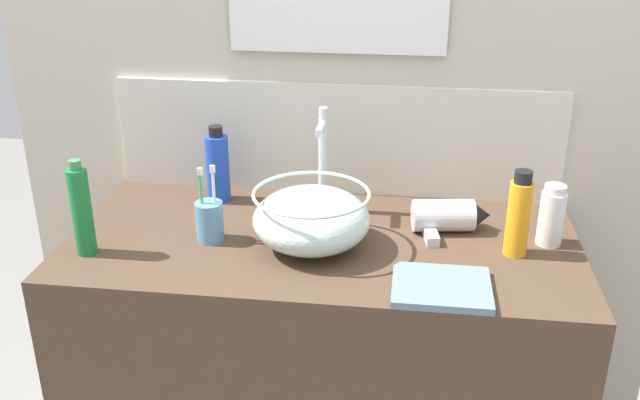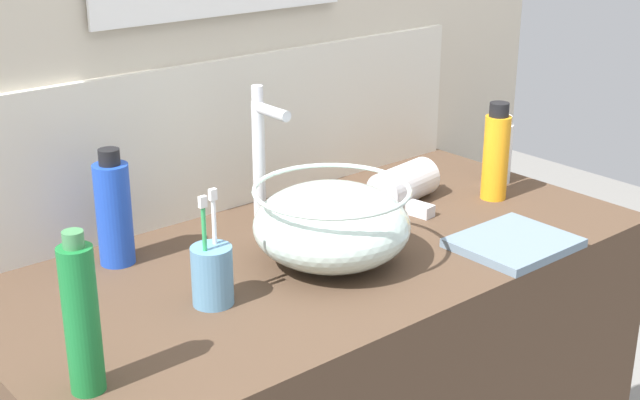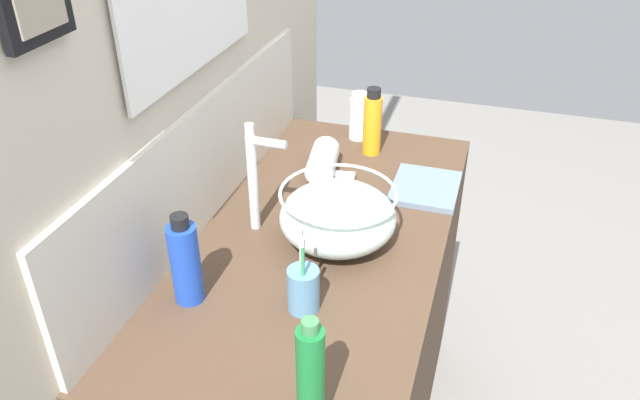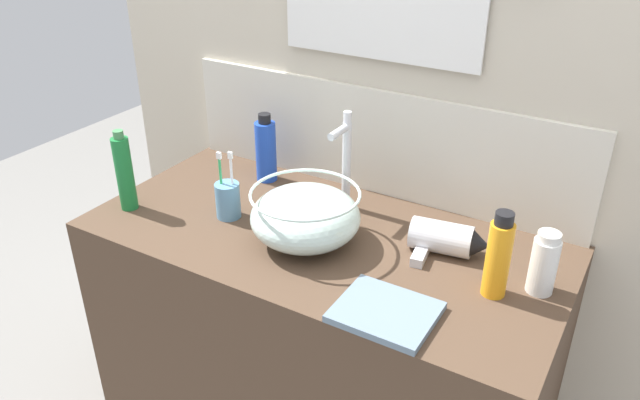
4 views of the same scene
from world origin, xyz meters
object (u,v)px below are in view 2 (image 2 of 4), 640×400
object	(u,v)px
hair_drier	(409,183)
spray_bottle	(496,154)
faucet	(261,151)
hand_towel	(514,243)
shampoo_bottle	(498,150)
soap_dispenser	(114,212)
toothbrush_cup	(212,274)
glass_bowl_sink	(332,224)
lotion_bottle	(81,318)

from	to	relation	value
hair_drier	spray_bottle	xyz separation A→B (m)	(0.15, -0.10, 0.06)
faucet	hand_towel	bearing A→B (deg)	-50.63
hand_towel	hair_drier	bearing A→B (deg)	85.57
shampoo_bottle	faucet	bearing A→B (deg)	168.62
soap_dispenser	spray_bottle	bearing A→B (deg)	-15.74
shampoo_bottle	spray_bottle	xyz separation A→B (m)	(-0.09, -0.06, 0.02)
toothbrush_cup	spray_bottle	xyz separation A→B (m)	(0.71, 0.02, 0.05)
glass_bowl_sink	toothbrush_cup	bearing A→B (deg)	179.35
soap_dispenser	glass_bowl_sink	bearing A→B (deg)	-40.02
hair_drier	toothbrush_cup	bearing A→B (deg)	-167.39
faucet	hand_towel	world-z (taller)	faucet
spray_bottle	hand_towel	size ratio (longest dim) A/B	0.99
toothbrush_cup	soap_dispenser	bearing A→B (deg)	99.92
faucet	hair_drier	xyz separation A→B (m)	(0.32, -0.07, -0.12)
soap_dispenser	shampoo_bottle	bearing A→B (deg)	-10.20
glass_bowl_sink	faucet	xyz separation A→B (m)	(0.00, 0.20, 0.08)
faucet	hand_towel	distance (m)	0.49
glass_bowl_sink	faucet	size ratio (longest dim) A/B	0.98
faucet	hair_drier	size ratio (longest dim) A/B	1.39
lotion_bottle	soap_dispenser	distance (m)	0.41
hair_drier	toothbrush_cup	world-z (taller)	toothbrush_cup
toothbrush_cup	lotion_bottle	xyz separation A→B (m)	(-0.27, -0.10, 0.06)
glass_bowl_sink	toothbrush_cup	xyz separation A→B (m)	(-0.25, 0.00, -0.02)
toothbrush_cup	hand_towel	world-z (taller)	toothbrush_cup
toothbrush_cup	spray_bottle	world-z (taller)	spray_bottle
shampoo_bottle	lotion_bottle	xyz separation A→B (m)	(-1.07, -0.19, 0.04)
hand_towel	soap_dispenser	bearing A→B (deg)	145.42
glass_bowl_sink	hand_towel	distance (m)	0.35
faucet	soap_dispenser	distance (m)	0.30
hair_drier	soap_dispenser	world-z (taller)	soap_dispenser
faucet	hand_towel	xyz separation A→B (m)	(0.30, -0.36, -0.15)
glass_bowl_sink	toothbrush_cup	distance (m)	0.25
spray_bottle	shampoo_bottle	bearing A→B (deg)	35.98
soap_dispenser	hand_towel	size ratio (longest dim) A/B	1.01
glass_bowl_sink	toothbrush_cup	size ratio (longest dim) A/B	1.45
shampoo_bottle	lotion_bottle	size ratio (longest dim) A/B	0.66
lotion_bottle	hand_towel	distance (m)	0.82
glass_bowl_sink	hand_towel	world-z (taller)	glass_bowl_sink
glass_bowl_sink	lotion_bottle	bearing A→B (deg)	-169.03
toothbrush_cup	spray_bottle	bearing A→B (deg)	1.99
faucet	glass_bowl_sink	bearing A→B (deg)	-90.00
lotion_bottle	soap_dispenser	world-z (taller)	lotion_bottle
hand_towel	faucet	bearing A→B (deg)	129.37
shampoo_bottle	hand_towel	world-z (taller)	shampoo_bottle
lotion_bottle	toothbrush_cup	bearing A→B (deg)	20.98
shampoo_bottle	soap_dispenser	xyz separation A→B (m)	(-0.84, 0.15, 0.02)
shampoo_bottle	lotion_bottle	distance (m)	1.08
spray_bottle	lotion_bottle	bearing A→B (deg)	-172.64
spray_bottle	lotion_bottle	xyz separation A→B (m)	(-0.98, -0.13, 0.01)
glass_bowl_sink	spray_bottle	size ratio (longest dim) A/B	1.34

